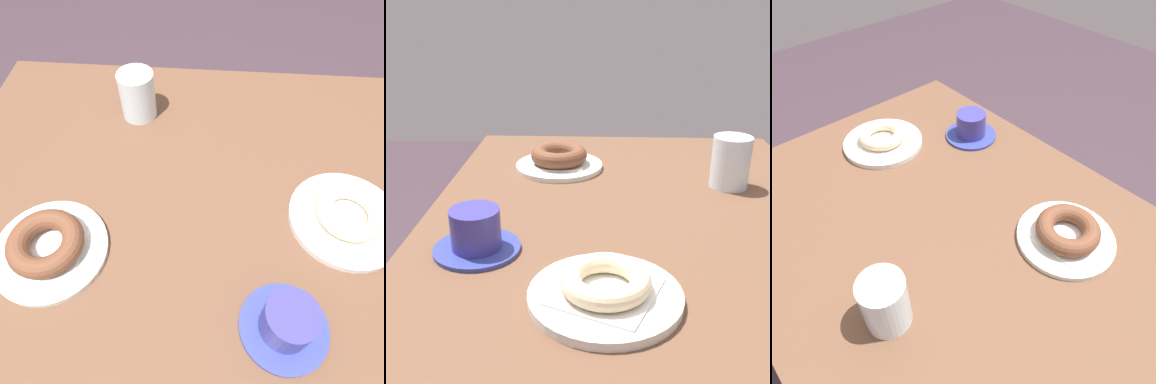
# 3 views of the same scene
# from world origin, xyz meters

# --- Properties ---
(ground_plane) EXTENTS (6.00, 6.00, 0.00)m
(ground_plane) POSITION_xyz_m (0.00, 0.00, 0.00)
(ground_plane) COLOR #3A2B33
(table) EXTENTS (0.94, 0.75, 0.78)m
(table) POSITION_xyz_m (0.00, 0.00, 0.65)
(table) COLOR brown
(table) RESTS_ON ground_plane
(plate_sugar_ring) EXTENTS (0.20, 0.20, 0.01)m
(plate_sugar_ring) POSITION_xyz_m (0.29, -0.05, 0.78)
(plate_sugar_ring) COLOR silver
(plate_sugar_ring) RESTS_ON table
(napkin_sugar_ring) EXTENTS (0.16, 0.16, 0.00)m
(napkin_sugar_ring) POSITION_xyz_m (0.29, -0.05, 0.79)
(napkin_sugar_ring) COLOR white
(napkin_sugar_ring) RESTS_ON plate_sugar_ring
(donut_sugar_ring) EXTENTS (0.12, 0.12, 0.03)m
(donut_sugar_ring) POSITION_xyz_m (0.29, -0.05, 0.81)
(donut_sugar_ring) COLOR beige
(donut_sugar_ring) RESTS_ON napkin_sugar_ring
(plate_chocolate_ring) EXTENTS (0.19, 0.19, 0.01)m
(plate_chocolate_ring) POSITION_xyz_m (-0.21, -0.15, 0.78)
(plate_chocolate_ring) COLOR silver
(plate_chocolate_ring) RESTS_ON table
(napkin_chocolate_ring) EXTENTS (0.11, 0.11, 0.00)m
(napkin_chocolate_ring) POSITION_xyz_m (-0.21, -0.15, 0.79)
(napkin_chocolate_ring) COLOR white
(napkin_chocolate_ring) RESTS_ON plate_chocolate_ring
(donut_chocolate_ring) EXTENTS (0.12, 0.12, 0.04)m
(donut_chocolate_ring) POSITION_xyz_m (-0.21, -0.15, 0.81)
(donut_chocolate_ring) COLOR brown
(donut_chocolate_ring) RESTS_ON napkin_chocolate_ring
(water_glass) EXTENTS (0.08, 0.08, 0.10)m
(water_glass) POSITION_xyz_m (-0.12, 0.20, 0.83)
(water_glass) COLOR silver
(water_glass) RESTS_ON table
(coffee_cup) EXTENTS (0.13, 0.13, 0.07)m
(coffee_cup) POSITION_xyz_m (0.17, -0.25, 0.81)
(coffee_cup) COLOR navy
(coffee_cup) RESTS_ON table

